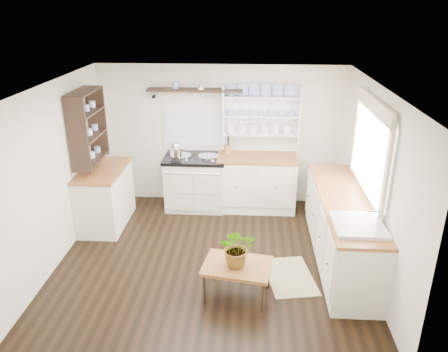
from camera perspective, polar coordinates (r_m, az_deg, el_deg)
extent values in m
cube|color=black|center=(5.97, -1.64, -10.72)|extent=(4.00, 3.80, 0.01)
cube|color=beige|center=(7.22, -0.39, 5.32)|extent=(4.00, 0.02, 2.30)
cube|color=beige|center=(5.62, 18.99, -0.93)|extent=(0.02, 3.80, 2.30)
cube|color=beige|center=(5.95, -21.32, 0.03)|extent=(0.02, 3.80, 2.30)
cube|color=white|center=(5.10, -1.92, 11.55)|extent=(4.00, 3.80, 0.01)
cube|color=white|center=(5.63, 18.66, 2.96)|extent=(0.04, 1.40, 1.00)
cube|color=white|center=(5.62, 18.47, 2.97)|extent=(0.02, 1.50, 1.10)
cube|color=beige|center=(5.46, 19.00, 8.73)|extent=(0.04, 1.55, 0.18)
cube|color=beige|center=(7.20, -3.74, -1.00)|extent=(0.95, 0.62, 0.83)
cube|color=black|center=(7.03, -3.83, 2.31)|extent=(0.99, 0.66, 0.05)
cylinder|color=silver|center=(7.05, -5.60, 2.65)|extent=(0.32, 0.32, 0.03)
cylinder|color=silver|center=(7.00, -2.07, 2.59)|extent=(0.32, 0.32, 0.03)
cylinder|color=silver|center=(6.76, -4.17, 0.36)|extent=(0.85, 0.02, 0.02)
cube|color=beige|center=(7.16, 4.25, -0.92)|extent=(1.25, 0.60, 0.88)
cube|color=brown|center=(7.00, 4.35, 2.39)|extent=(1.27, 0.63, 0.04)
cube|color=beige|center=(5.94, 15.10, -6.81)|extent=(0.60, 2.40, 0.88)
cube|color=brown|center=(5.74, 15.53, -2.96)|extent=(0.62, 2.43, 0.04)
cube|color=white|center=(5.13, 17.03, -7.31)|extent=(0.55, 0.60, 0.28)
cylinder|color=silver|center=(5.09, 19.47, -5.32)|extent=(0.02, 0.02, 0.22)
cube|color=beige|center=(6.88, -15.26, -2.70)|extent=(0.60, 1.10, 0.88)
cube|color=brown|center=(6.71, -15.64, 0.71)|extent=(0.62, 1.13, 0.04)
cube|color=white|center=(7.08, 4.90, 8.26)|extent=(1.20, 0.03, 0.90)
cube|color=white|center=(6.99, 4.91, 8.08)|extent=(1.20, 0.22, 0.02)
cylinder|color=navy|center=(6.94, 4.98, 10.27)|extent=(0.20, 0.02, 0.20)
cube|color=black|center=(6.95, -3.84, 11.15)|extent=(1.50, 0.24, 0.04)
cone|color=black|center=(7.15, -9.01, 10.34)|extent=(0.06, 0.20, 0.06)
cone|color=black|center=(6.98, 1.64, 10.33)|extent=(0.06, 0.20, 0.06)
cube|color=black|center=(6.55, -17.40, 6.20)|extent=(0.28, 0.80, 1.05)
cylinder|color=olive|center=(7.05, 0.47, 3.46)|extent=(0.12, 0.12, 0.14)
cube|color=brown|center=(5.10, 1.75, -11.69)|extent=(0.85, 0.67, 0.04)
cylinder|color=black|center=(5.11, -2.60, -14.51)|extent=(0.04, 0.04, 0.38)
cylinder|color=black|center=(5.46, -1.31, -11.79)|extent=(0.04, 0.04, 0.38)
cylinder|color=black|center=(5.00, 5.08, -15.51)|extent=(0.04, 0.04, 0.38)
cylinder|color=black|center=(5.36, 5.80, -12.64)|extent=(0.04, 0.04, 0.38)
imported|color=#3F7233|center=(4.97, 1.78, -9.28)|extent=(0.45, 0.39, 0.46)
cube|color=olive|center=(5.67, 8.57, -12.86)|extent=(0.69, 0.94, 0.02)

